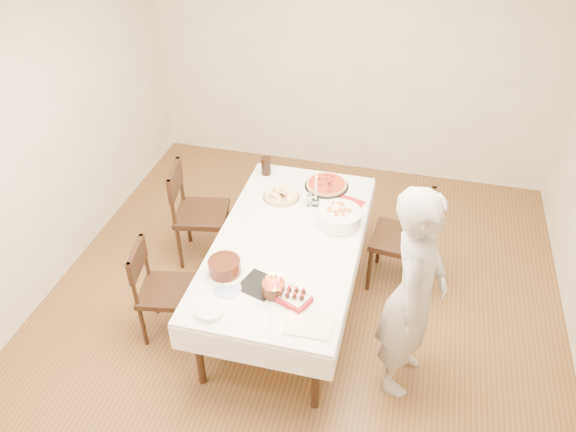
% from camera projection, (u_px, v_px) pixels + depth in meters
% --- Properties ---
extents(floor, '(5.00, 5.00, 0.00)m').
position_uv_depth(floor, '(298.00, 312.00, 4.90)').
color(floor, '#53391C').
rests_on(floor, ground).
extents(wall_back, '(4.50, 0.04, 2.70)m').
position_uv_depth(wall_back, '(353.00, 58.00, 6.02)').
color(wall_back, beige).
rests_on(wall_back, floor).
extents(wall_left, '(0.04, 5.00, 2.70)m').
position_uv_depth(wall_left, '(29.00, 145.00, 4.53)').
color(wall_left, beige).
rests_on(wall_left, floor).
extents(dining_table, '(1.78, 2.39, 0.75)m').
position_uv_depth(dining_table, '(288.00, 274.00, 4.74)').
color(dining_table, white).
rests_on(dining_table, floor).
extents(chair_right_savory, '(0.55, 0.55, 0.98)m').
position_uv_depth(chair_right_savory, '(399.00, 239.00, 4.93)').
color(chair_right_savory, black).
rests_on(chair_right_savory, floor).
extents(chair_left_savory, '(0.60, 0.60, 0.99)m').
position_uv_depth(chair_left_savory, '(202.00, 214.00, 5.22)').
color(chair_left_savory, black).
rests_on(chair_left_savory, floor).
extents(chair_left_dessert, '(0.52, 0.52, 0.88)m').
position_uv_depth(chair_left_dessert, '(166.00, 291.00, 4.48)').
color(chair_left_dessert, black).
rests_on(chair_left_dessert, floor).
extents(person, '(0.51, 0.69, 1.73)m').
position_uv_depth(person, '(414.00, 295.00, 3.86)').
color(person, '#B5AFAB').
rests_on(person, floor).
extents(pizza_white, '(0.36, 0.36, 0.04)m').
position_uv_depth(pizza_white, '(281.00, 196.00, 4.97)').
color(pizza_white, beige).
rests_on(pizza_white, dining_table).
extents(pizza_pepperoni, '(0.45, 0.45, 0.04)m').
position_uv_depth(pizza_pepperoni, '(327.00, 185.00, 5.11)').
color(pizza_pepperoni, red).
rests_on(pizza_pepperoni, dining_table).
extents(red_placemat, '(0.28, 0.28, 0.01)m').
position_uv_depth(red_placemat, '(349.00, 205.00, 4.90)').
color(red_placemat, '#B21E1E').
rests_on(red_placemat, dining_table).
extents(pasta_bowl, '(0.46, 0.46, 0.12)m').
position_uv_depth(pasta_bowl, '(339.00, 217.00, 4.65)').
color(pasta_bowl, white).
rests_on(pasta_bowl, dining_table).
extents(taper_candle, '(0.07, 0.07, 0.32)m').
position_uv_depth(taper_candle, '(316.00, 190.00, 4.80)').
color(taper_candle, white).
rests_on(taper_candle, dining_table).
extents(shaker_pair, '(0.11, 0.11, 0.11)m').
position_uv_depth(shaker_pair, '(309.00, 201.00, 4.85)').
color(shaker_pair, white).
rests_on(shaker_pair, dining_table).
extents(cola_glass, '(0.12, 0.12, 0.17)m').
position_uv_depth(cola_glass, '(266.00, 166.00, 5.25)').
color(cola_glass, black).
rests_on(cola_glass, dining_table).
extents(layer_cake, '(0.36, 0.36, 0.12)m').
position_uv_depth(layer_cake, '(225.00, 267.00, 4.16)').
color(layer_cake, '#38170E').
rests_on(layer_cake, dining_table).
extents(cake_board, '(0.32, 0.32, 0.01)m').
position_uv_depth(cake_board, '(259.00, 285.00, 4.10)').
color(cake_board, black).
rests_on(cake_board, dining_table).
extents(birthday_cake, '(0.22, 0.22, 0.16)m').
position_uv_depth(birthday_cake, '(273.00, 285.00, 3.97)').
color(birthday_cake, '#3C1A10').
rests_on(birthday_cake, dining_table).
extents(strawberry_box, '(0.30, 0.26, 0.06)m').
position_uv_depth(strawberry_box, '(292.00, 297.00, 3.95)').
color(strawberry_box, maroon).
rests_on(strawberry_box, dining_table).
extents(box_lid, '(0.33, 0.23, 0.03)m').
position_uv_depth(box_lid, '(308.00, 326.00, 3.78)').
color(box_lid, beige).
rests_on(box_lid, dining_table).
extents(plate_stack, '(0.25, 0.25, 0.04)m').
position_uv_depth(plate_stack, '(209.00, 311.00, 3.86)').
color(plate_stack, white).
rests_on(plate_stack, dining_table).
extents(china_plate, '(0.21, 0.21, 0.01)m').
position_uv_depth(china_plate, '(228.00, 289.00, 4.06)').
color(china_plate, white).
rests_on(china_plate, dining_table).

